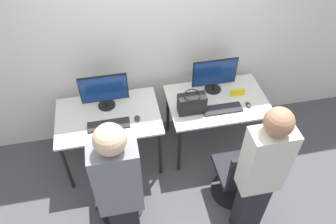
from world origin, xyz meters
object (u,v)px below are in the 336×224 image
office_chair_right (238,177)px  person_right (260,175)px  monitor_left (104,91)px  office_chair_left (118,194)px  keyboard_left (109,125)px  handbag (192,103)px  keyboard_right (222,109)px  mouse_right (248,105)px  person_left (120,193)px  monitor_right (215,75)px  mouse_left (137,118)px

office_chair_right → person_right: size_ratio=0.52×
monitor_left → office_chair_left: size_ratio=0.58×
keyboard_left → office_chair_right: bearing=-26.8°
monitor_left → handbag: monitor_left is taller
keyboard_right → mouse_right: size_ratio=4.91×
monitor_left → person_left: person_left is taller
monitor_right → person_right: 1.34m
monitor_left → mouse_left: size_ratio=5.71×
office_chair_left → office_chair_right: same height
mouse_left → mouse_right: size_ratio=1.00×
monitor_right → person_right: bearing=-90.3°
monitor_left → mouse_right: size_ratio=5.71×
handbag → mouse_right: bearing=-4.0°
office_chair_right → handbag: handbag is taller
handbag → keyboard_right: bearing=-8.1°
person_right → handbag: bearing=107.5°
office_chair_left → keyboard_right: office_chair_left is taller
monitor_right → mouse_left: bearing=-161.6°
person_left → person_right: 1.18m
person_right → keyboard_right: bearing=89.6°
person_left → keyboard_right: bearing=38.7°
mouse_right → office_chair_right: office_chair_right is taller
monitor_left → keyboard_left: (0.00, -0.31, -0.21)m
mouse_left → office_chair_right: (0.95, -0.67, -0.40)m
person_left → mouse_right: person_left is taller
office_chair_left → mouse_right: size_ratio=9.86×
mouse_left → office_chair_left: 0.80m
person_left → keyboard_right: 1.54m
monitor_right → keyboard_right: 0.41m
mouse_left → keyboard_right: 0.93m
person_left → monitor_right: bearing=47.6°
office_chair_left → monitor_right: 1.66m
mouse_right → handbag: 0.65m
office_chair_left → office_chair_right: size_ratio=1.00×
keyboard_right → office_chair_right: 0.74m
keyboard_left → handbag: size_ratio=1.47×
keyboard_left → keyboard_right: (1.24, -0.01, 0.00)m
office_chair_left → office_chair_right: (1.26, -0.04, 0.00)m
keyboard_right → mouse_right: mouse_right is taller
mouse_left → office_chair_right: bearing=-34.9°
mouse_left → person_left: size_ratio=0.05×
mouse_left → monitor_right: monitor_right is taller
keyboard_right → mouse_right: bearing=0.6°
monitor_left → person_right: person_right is taller
mouse_left → handbag: size_ratio=0.30×
keyboard_right → person_left: bearing=-141.3°
keyboard_right → office_chair_right: size_ratio=0.50×
keyboard_left → office_chair_right: (1.26, -0.64, -0.40)m
person_left → person_right: person_left is taller
person_left → monitor_right: size_ratio=3.39×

